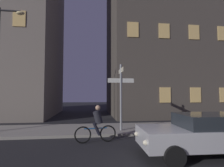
{
  "coord_description": "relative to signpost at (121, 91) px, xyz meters",
  "views": [
    {
      "loc": [
        -2.13,
        -3.65,
        2.13
      ],
      "look_at": [
        -0.95,
        6.13,
        2.67
      ],
      "focal_mm": 28.87,
      "sensor_mm": 36.0,
      "label": 1
    }
  ],
  "objects": [
    {
      "name": "car_side_parked",
      "position": [
        2.28,
        -3.89,
        -1.49
      ],
      "size": [
        4.52,
        2.02,
        1.42
      ],
      "color": "#B7B7BC",
      "rests_on": "ground_plane"
    },
    {
      "name": "cyclist",
      "position": [
        -1.37,
        -1.75,
        -1.51
      ],
      "size": [
        1.81,
        0.38,
        1.61
      ],
      "color": "black",
      "rests_on": "ground_plane"
    },
    {
      "name": "building_right_block",
      "position": [
        5.47,
        8.27,
        6.94
      ],
      "size": [
        10.24,
        8.8,
        18.4
      ],
      "color": "#4C443D",
      "rests_on": "ground_plane"
    },
    {
      "name": "signpost",
      "position": [
        0.0,
        0.0,
        0.0
      ],
      "size": [
        1.45,
        1.37,
        3.58
      ],
      "color": "gray",
      "rests_on": "sidewalk_kerb"
    },
    {
      "name": "street_lamp",
      "position": [
        -6.43,
        0.44,
        1.73
      ],
      "size": [
        1.4,
        0.28,
        6.62
      ],
      "color": "#2D2D30",
      "rests_on": "sidewalk_kerb"
    },
    {
      "name": "sidewalk_kerb",
      "position": [
        0.47,
        0.75,
        -2.19
      ],
      "size": [
        40.0,
        3.19,
        0.14
      ],
      "primitive_type": "cube",
      "color": "gray",
      "rests_on": "ground_plane"
    }
  ]
}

